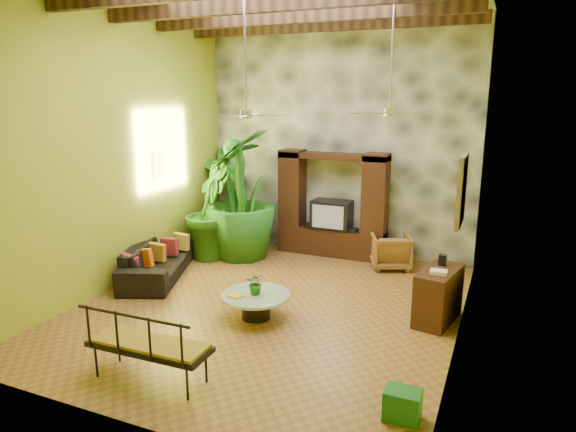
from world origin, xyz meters
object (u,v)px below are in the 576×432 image
at_px(wicker_armchair, 391,251).
at_px(tall_plant_b, 209,209).
at_px(tall_plant_a, 228,196).
at_px(green_bin, 403,405).
at_px(sofa, 158,260).
at_px(coffee_table, 256,303).
at_px(ceiling_fan_back, 390,100).
at_px(side_console, 438,296).
at_px(tall_plant_c, 241,194).
at_px(iron_bench, 145,343).
at_px(ceiling_fan_front, 246,100).
at_px(entertainment_center, 332,212).

relative_size(wicker_armchair, tall_plant_b, 0.36).
relative_size(tall_plant_a, green_bin, 5.68).
distance_m(sofa, green_bin, 5.93).
bearing_deg(coffee_table, tall_plant_b, 134.21).
bearing_deg(tall_plant_a, tall_plant_b, -79.33).
bearing_deg(sofa, coffee_table, -131.13).
xyz_separation_m(ceiling_fan_back, side_console, (1.05, -0.68, -2.98)).
bearing_deg(tall_plant_c, green_bin, -45.16).
xyz_separation_m(tall_plant_b, iron_bench, (2.00, -4.67, -0.55)).
height_order(tall_plant_a, green_bin, tall_plant_a).
relative_size(wicker_armchair, tall_plant_a, 0.35).
height_order(tall_plant_c, iron_bench, tall_plant_c).
bearing_deg(coffee_table, iron_bench, -99.52).
xyz_separation_m(tall_plant_a, green_bin, (5.27, -5.37, -0.95)).
relative_size(coffee_table, side_console, 1.04).
distance_m(wicker_armchair, tall_plant_a, 4.12).
bearing_deg(tall_plant_c, side_console, -20.87).
bearing_deg(green_bin, tall_plant_b, 140.55).
bearing_deg(green_bin, side_console, 90.00).
xyz_separation_m(ceiling_fan_back, tall_plant_b, (-4.00, 0.72, -2.32)).
relative_size(ceiling_fan_front, tall_plant_a, 0.83).
bearing_deg(coffee_table, sofa, 160.31).
bearing_deg(tall_plant_a, sofa, -90.54).
xyz_separation_m(tall_plant_a, coffee_table, (2.61, -3.66, -0.86)).
bearing_deg(wicker_armchair, entertainment_center, -37.43).
distance_m(tall_plant_b, iron_bench, 5.11).
xyz_separation_m(entertainment_center, iron_bench, (-0.39, -5.89, -0.43)).
xyz_separation_m(sofa, green_bin, (5.30, -2.65, -0.17)).
relative_size(ceiling_fan_back, sofa, 0.79).
xyz_separation_m(entertainment_center, green_bin, (2.65, -5.37, -0.79)).
distance_m(wicker_armchair, iron_bench, 5.80).
height_order(sofa, green_bin, sofa).
xyz_separation_m(wicker_armchair, tall_plant_c, (-3.16, -0.56, 1.04)).
bearing_deg(entertainment_center, iron_bench, -93.82).
xyz_separation_m(sofa, tall_plant_b, (0.25, 1.50, 0.74)).
bearing_deg(ceiling_fan_back, tall_plant_b, 169.82).
relative_size(sofa, tall_plant_c, 0.84).
xyz_separation_m(tall_plant_b, side_console, (5.05, -1.40, -0.66)).
height_order(wicker_armchair, tall_plant_a, tall_plant_a).
bearing_deg(sofa, green_bin, -138.01).
xyz_separation_m(tall_plant_c, green_bin, (4.41, -4.43, -1.22)).
height_order(entertainment_center, ceiling_fan_back, ceiling_fan_back).
height_order(wicker_armchair, coffee_table, wicker_armchair).
height_order(tall_plant_b, iron_bench, tall_plant_b).
height_order(entertainment_center, sofa, entertainment_center).
xyz_separation_m(sofa, tall_plant_c, (0.89, 1.78, 1.05)).
distance_m(ceiling_fan_back, tall_plant_c, 4.03).
relative_size(ceiling_fan_front, tall_plant_b, 0.86).
xyz_separation_m(wicker_armchair, side_console, (1.24, -2.24, 0.07)).
bearing_deg(ceiling_fan_front, coffee_table, -34.74).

